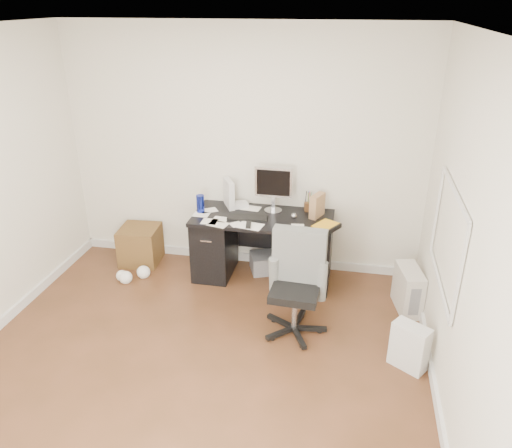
{
  "coord_description": "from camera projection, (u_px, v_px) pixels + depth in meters",
  "views": [
    {
      "loc": [
        1.19,
        -3.17,
        2.9
      ],
      "look_at": [
        0.32,
        1.2,
        0.86
      ],
      "focal_mm": 35.0,
      "sensor_mm": 36.0,
      "label": 1
    }
  ],
  "objects": [
    {
      "name": "ground",
      "position": [
        192.0,
        370.0,
        4.25
      ],
      "size": [
        4.0,
        4.0,
        0.0
      ],
      "primitive_type": "plane",
      "color": "#442A16",
      "rests_on": "ground"
    },
    {
      "name": "room_shell",
      "position": [
        185.0,
        186.0,
        3.58
      ],
      "size": [
        4.02,
        4.02,
        2.71
      ],
      "color": "beige",
      "rests_on": "ground"
    },
    {
      "name": "desk",
      "position": [
        263.0,
        245.0,
        5.5
      ],
      "size": [
        1.5,
        0.7,
        0.75
      ],
      "color": "black",
      "rests_on": "ground"
    },
    {
      "name": "loose_papers",
      "position": [
        244.0,
        217.0,
        5.34
      ],
      "size": [
        1.1,
        0.6,
        0.0
      ],
      "primitive_type": null,
      "color": "white",
      "rests_on": "desk"
    },
    {
      "name": "lcd_monitor",
      "position": [
        273.0,
        189.0,
        5.37
      ],
      "size": [
        0.41,
        0.23,
        0.51
      ],
      "primitive_type": null,
      "rotation": [
        0.0,
        0.0,
        -0.0
      ],
      "color": "#B1B1B6",
      "rests_on": "desk"
    },
    {
      "name": "keyboard",
      "position": [
        247.0,
        218.0,
        5.29
      ],
      "size": [
        0.43,
        0.17,
        0.02
      ],
      "primitive_type": "cube",
      "rotation": [
        0.0,
        0.0,
        0.07
      ],
      "color": "black",
      "rests_on": "desk"
    },
    {
      "name": "computer_mouse",
      "position": [
        294.0,
        216.0,
        5.28
      ],
      "size": [
        0.07,
        0.07,
        0.07
      ],
      "primitive_type": "sphere",
      "rotation": [
        0.0,
        0.0,
        0.12
      ],
      "color": "#B1B1B6",
      "rests_on": "desk"
    },
    {
      "name": "travel_mug",
      "position": [
        200.0,
        204.0,
        5.43
      ],
      "size": [
        0.11,
        0.11,
        0.19
      ],
      "primitive_type": "cylinder",
      "rotation": [
        0.0,
        0.0,
        -0.42
      ],
      "color": "#152497",
      "rests_on": "desk"
    },
    {
      "name": "white_binder",
      "position": [
        229.0,
        193.0,
        5.54
      ],
      "size": [
        0.24,
        0.3,
        0.31
      ],
      "primitive_type": "cube",
      "rotation": [
        0.0,
        0.0,
        0.49
      ],
      "color": "silver",
      "rests_on": "desk"
    },
    {
      "name": "magazine_file",
      "position": [
        317.0,
        206.0,
        5.3
      ],
      "size": [
        0.18,
        0.24,
        0.25
      ],
      "primitive_type": "cube",
      "rotation": [
        0.0,
        0.0,
        -0.4
      ],
      "color": "#9A714A",
      "rests_on": "desk"
    },
    {
      "name": "pen_cup",
      "position": [
        308.0,
        201.0,
        5.45
      ],
      "size": [
        0.12,
        0.12,
        0.23
      ],
      "primitive_type": null,
      "rotation": [
        0.0,
        0.0,
        0.3
      ],
      "color": "#552C18",
      "rests_on": "desk"
    },
    {
      "name": "yellow_book",
      "position": [
        326.0,
        227.0,
        5.06
      ],
      "size": [
        0.3,
        0.32,
        0.04
      ],
      "primitive_type": "cube",
      "rotation": [
        0.0,
        0.0,
        -0.53
      ],
      "color": "#F2AD1A",
      "rests_on": "desk"
    },
    {
      "name": "paper_remote",
      "position": [
        250.0,
        225.0,
        5.13
      ],
      "size": [
        0.29,
        0.25,
        0.02
      ],
      "primitive_type": null,
      "rotation": [
        0.0,
        0.0,
        -0.18
      ],
      "color": "white",
      "rests_on": "desk"
    },
    {
      "name": "office_chair",
      "position": [
        295.0,
        286.0,
        4.54
      ],
      "size": [
        0.59,
        0.59,
        1.0
      ],
      "primitive_type": null,
      "rotation": [
        0.0,
        0.0,
        -0.05
      ],
      "color": "#565956",
      "rests_on": "ground"
    },
    {
      "name": "pc_tower",
      "position": [
        408.0,
        289.0,
        5.0
      ],
      "size": [
        0.29,
        0.48,
        0.45
      ],
      "primitive_type": "cube",
      "rotation": [
        0.0,
        0.0,
        0.2
      ],
      "color": "beige",
      "rests_on": "ground"
    },
    {
      "name": "shopping_bag",
      "position": [
        410.0,
        347.0,
        4.21
      ],
      "size": [
        0.38,
        0.35,
        0.42
      ],
      "primitive_type": "cube",
      "rotation": [
        0.0,
        0.0,
        -0.59
      ],
      "color": "silver",
      "rests_on": "ground"
    },
    {
      "name": "wicker_basket",
      "position": [
        140.0,
        245.0,
        5.91
      ],
      "size": [
        0.47,
        0.47,
        0.44
      ],
      "primitive_type": "cube",
      "rotation": [
        0.0,
        0.0,
        0.08
      ],
      "color": "#503118",
      "rests_on": "ground"
    },
    {
      "name": "desk_printer",
      "position": [
        267.0,
        262.0,
        5.75
      ],
      "size": [
        0.44,
        0.41,
        0.21
      ],
      "primitive_type": "cube",
      "rotation": [
        0.0,
        0.0,
        0.37
      ],
      "color": "slate",
      "rests_on": "ground"
    }
  ]
}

